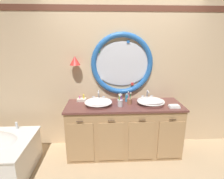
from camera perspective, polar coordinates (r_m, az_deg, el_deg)
ground_plane at (r=3.09m, az=4.16°, el=-21.50°), size 14.00×14.00×0.00m
back_wall_assembly at (r=3.09m, az=3.27°, el=5.47°), size 6.40×0.26×2.60m
vanity_counter at (r=3.06m, az=3.83°, el=-12.22°), size 1.85×0.64×0.86m
sink_basin_left at (r=2.82m, az=-4.35°, el=-4.02°), size 0.43×0.43×0.11m
sink_basin_right at (r=2.92m, az=12.19°, el=-3.68°), size 0.43×0.43×0.11m
faucet_set_left at (r=3.05m, az=-4.26°, el=-2.23°), size 0.22×0.14×0.17m
faucet_set_right at (r=3.14m, az=11.08°, el=-2.01°), size 0.21×0.13×0.17m
toothbrush_holder_left at (r=2.78m, az=2.58°, el=-4.15°), size 0.09×0.09×0.21m
toothbrush_holder_right at (r=2.90m, az=5.58°, el=-3.58°), size 0.09×0.09×0.21m
soap_dispenser at (r=3.00m, az=4.71°, el=-2.66°), size 0.05×0.06×0.14m
folded_hand_towel at (r=2.90m, az=19.10°, el=-5.07°), size 0.16×0.11×0.04m
toiletry_basket at (r=3.07m, az=-9.56°, el=-3.14°), size 0.15×0.11×0.12m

